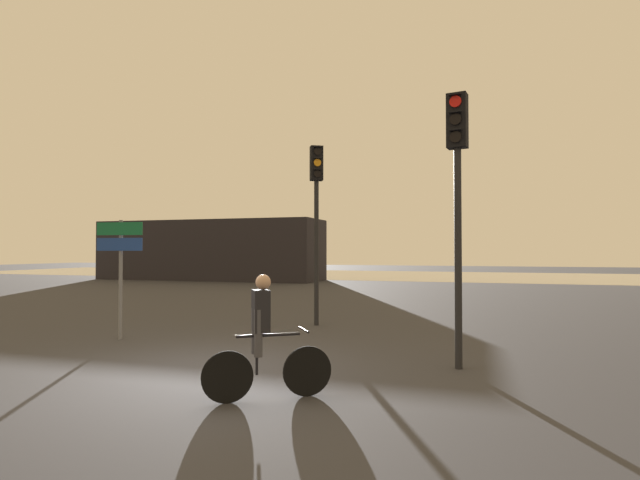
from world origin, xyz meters
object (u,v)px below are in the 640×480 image
Objects in this scene: traffic_light_near_right at (458,177)px; cyclist at (263,336)px; traffic_light_center at (316,201)px; direction_sign_post at (120,257)px; distant_building at (210,250)px.

traffic_light_near_right is 4.16m from cyclist.
traffic_light_near_right is at bearing 104.32° from traffic_light_center.
direction_sign_post is 1.60× the size of cyclist.
direction_sign_post is at bearing 5.24° from traffic_light_near_right.
distant_building is 27.94m from cyclist.
distant_building is 27.20m from traffic_light_near_right.
traffic_light_center reaches higher than traffic_light_near_right.
direction_sign_post is (9.82, -20.70, -0.18)m from distant_building.
distant_building reaches higher than cyclist.
cyclist is at bearing -58.42° from distant_building.
traffic_light_center is (13.25, -17.41, 1.25)m from distant_building.
distant_building reaches higher than direction_sign_post.
traffic_light_center is at bearing -36.44° from traffic_light_near_right.
distant_building is at bearing -70.15° from direction_sign_post.
traffic_light_near_right is 7.28m from direction_sign_post.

